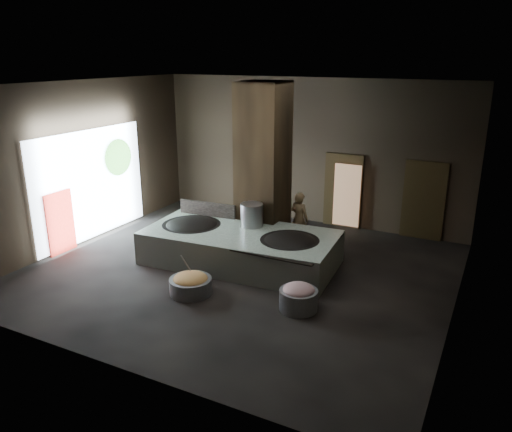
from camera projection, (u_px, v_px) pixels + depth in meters
The scene contains 28 objects.
floor at pixel (240, 272), 12.47m from camera, with size 10.00×9.00×0.10m, color black.
ceiling at pixel (238, 83), 11.05m from camera, with size 10.00×9.00×0.10m, color black.
back_wall at pixel (309, 151), 15.62m from camera, with size 10.00×0.10×4.50m, color black.
front_wall at pixel (101, 247), 7.90m from camera, with size 10.00×0.10×4.50m, color black.
left_wall at pixel (81, 163), 13.94m from camera, with size 0.10×9.00×4.50m, color black.
right_wall at pixel (469, 213), 9.58m from camera, with size 0.10×9.00×4.50m, color black.
pillar at pixel (263, 167), 13.50m from camera, with size 1.20×1.20×4.50m, color black.
hearth_platform at pixel (240, 247), 12.82m from camera, with size 4.87×2.33×0.85m, color #AFC1AE.
platform_cap at pixel (240, 233), 12.70m from camera, with size 4.76×2.28×0.03m, color black.
wok_left at pixel (192, 227), 13.30m from camera, with size 1.53×1.53×0.42m, color black.
wok_left_rim at pixel (192, 225), 13.28m from camera, with size 1.57×1.57×0.05m, color black.
wok_right at pixel (290, 243), 12.18m from camera, with size 1.43×1.43×0.40m, color black.
wok_right_rim at pixel (290, 241), 12.15m from camera, with size 1.46×1.46×0.05m, color black.
stock_pot at pixel (252, 216), 13.04m from camera, with size 0.59×0.59×0.63m, color gray.
splash_guard at pixel (207, 209), 13.89m from camera, with size 1.69×0.06×0.42m, color black.
cook at pixel (299, 219), 13.90m from camera, with size 0.56×0.36×1.54m, color olive.
veg_basin at pixel (191, 286), 11.25m from camera, with size 0.96×0.96×0.35m, color slate.
veg_fill at pixel (190, 279), 11.19m from camera, with size 0.79×0.79×0.24m, color #A4A650.
ladle at pixel (188, 267), 11.32m from camera, with size 0.03×0.03×0.76m, color gray.
meat_basin at pixel (298, 300), 10.51m from camera, with size 0.81×0.81×0.45m, color slate.
meat_fill at pixel (299, 290), 10.44m from camera, with size 0.68×0.68×0.26m, color #B46C77.
doorway_near at pixel (343, 192), 15.37m from camera, with size 1.18×0.08×2.38m, color black.
doorway_near_glow at pixel (347, 196), 15.18m from camera, with size 0.82×0.04×1.93m, color #8C6647.
doorway_far at pixel (423, 202), 14.34m from camera, with size 1.18×0.08×2.38m, color black.
doorway_far_glow at pixel (421, 203), 14.45m from camera, with size 0.80×0.04×1.89m, color #8C6647.
left_opening at pixel (91, 184), 14.26m from camera, with size 0.04×4.20×3.10m, color white.
pavilion_sliver at pixel (60, 223), 13.37m from camera, with size 0.05×0.90×1.70m, color maroon.
tree_silhouette at pixel (118, 157), 14.97m from camera, with size 0.28×1.10×1.10m, color #194714.
Camera 1 is at (5.54, -10.00, 5.16)m, focal length 35.00 mm.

